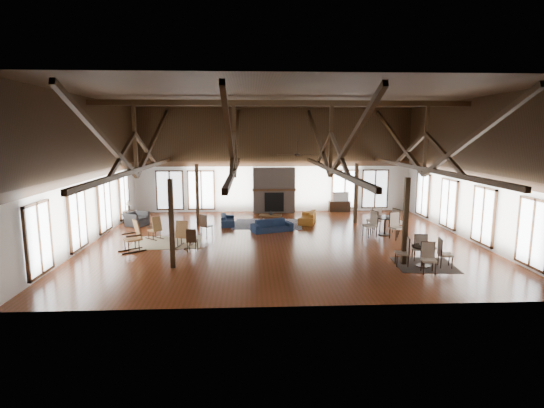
{
  "coord_description": "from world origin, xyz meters",
  "views": [
    {
      "loc": [
        -1.33,
        -17.58,
        4.52
      ],
      "look_at": [
        -0.39,
        1.0,
        1.43
      ],
      "focal_mm": 28.0,
      "sensor_mm": 36.0,
      "label": 1
    }
  ],
  "objects_px": {
    "cafe_table_near": "(424,252)",
    "tv_console": "(339,206)",
    "sofa_navy_front": "(272,226)",
    "sofa_orange": "(307,217)",
    "coffee_table": "(270,216)",
    "armchair": "(136,219)",
    "cafe_table_far": "(385,223)",
    "sofa_navy_left": "(228,220)"
  },
  "relations": [
    {
      "from": "sofa_navy_left",
      "to": "coffee_table",
      "type": "relative_size",
      "value": 1.37
    },
    {
      "from": "sofa_orange",
      "to": "tv_console",
      "type": "height_order",
      "value": "tv_console"
    },
    {
      "from": "cafe_table_far",
      "to": "tv_console",
      "type": "bearing_deg",
      "value": 97.93
    },
    {
      "from": "sofa_navy_front",
      "to": "sofa_orange",
      "type": "distance_m",
      "value": 2.73
    },
    {
      "from": "cafe_table_near",
      "to": "sofa_navy_front",
      "type": "bearing_deg",
      "value": 131.57
    },
    {
      "from": "coffee_table",
      "to": "sofa_navy_left",
      "type": "bearing_deg",
      "value": -164.38
    },
    {
      "from": "tv_console",
      "to": "sofa_navy_front",
      "type": "bearing_deg",
      "value": -130.26
    },
    {
      "from": "sofa_navy_left",
      "to": "cafe_table_near",
      "type": "xyz_separation_m",
      "value": [
        7.08,
        -7.19,
        0.26
      ]
    },
    {
      "from": "armchair",
      "to": "cafe_table_far",
      "type": "relative_size",
      "value": 0.46
    },
    {
      "from": "sofa_navy_front",
      "to": "cafe_table_near",
      "type": "xyz_separation_m",
      "value": [
        4.94,
        -5.56,
        0.22
      ]
    },
    {
      "from": "tv_console",
      "to": "sofa_navy_left",
      "type": "bearing_deg",
      "value": -152.21
    },
    {
      "from": "sofa_navy_left",
      "to": "coffee_table",
      "type": "bearing_deg",
      "value": -88.19
    },
    {
      "from": "sofa_orange",
      "to": "sofa_navy_left",
      "type": "bearing_deg",
      "value": -71.92
    },
    {
      "from": "cafe_table_far",
      "to": "coffee_table",
      "type": "bearing_deg",
      "value": 151.3
    },
    {
      "from": "sofa_navy_front",
      "to": "cafe_table_near",
      "type": "height_order",
      "value": "cafe_table_near"
    },
    {
      "from": "sofa_navy_front",
      "to": "tv_console",
      "type": "xyz_separation_m",
      "value": [
        4.22,
        4.99,
        0.03
      ]
    },
    {
      "from": "cafe_table_near",
      "to": "coffee_table",
      "type": "bearing_deg",
      "value": 123.79
    },
    {
      "from": "armchair",
      "to": "tv_console",
      "type": "distance_m",
      "value": 11.41
    },
    {
      "from": "sofa_orange",
      "to": "cafe_table_far",
      "type": "xyz_separation_m",
      "value": [
        3.13,
        -2.9,
        0.29
      ]
    },
    {
      "from": "cafe_table_far",
      "to": "tv_console",
      "type": "distance_m",
      "value": 6.0
    },
    {
      "from": "sofa_orange",
      "to": "coffee_table",
      "type": "distance_m",
      "value": 1.93
    },
    {
      "from": "sofa_orange",
      "to": "sofa_navy_front",
      "type": "bearing_deg",
      "value": -31.03
    },
    {
      "from": "sofa_navy_left",
      "to": "tv_console",
      "type": "bearing_deg",
      "value": -65.27
    },
    {
      "from": "sofa_navy_left",
      "to": "cafe_table_far",
      "type": "relative_size",
      "value": 0.76
    },
    {
      "from": "sofa_navy_left",
      "to": "coffee_table",
      "type": "xyz_separation_m",
      "value": [
        2.15,
        0.18,
        0.13
      ]
    },
    {
      "from": "sofa_navy_front",
      "to": "sofa_navy_left",
      "type": "height_order",
      "value": "sofa_navy_front"
    },
    {
      "from": "sofa_navy_front",
      "to": "armchair",
      "type": "distance_m",
      "value": 6.88
    },
    {
      "from": "sofa_orange",
      "to": "cafe_table_near",
      "type": "relative_size",
      "value": 0.99
    },
    {
      "from": "cafe_table_near",
      "to": "cafe_table_far",
      "type": "height_order",
      "value": "cafe_table_far"
    },
    {
      "from": "tv_console",
      "to": "cafe_table_far",
      "type": "bearing_deg",
      "value": -82.07
    },
    {
      "from": "sofa_orange",
      "to": "armchair",
      "type": "relative_size",
      "value": 1.88
    },
    {
      "from": "sofa_navy_front",
      "to": "armchair",
      "type": "xyz_separation_m",
      "value": [
        -6.68,
        1.62,
        0.06
      ]
    },
    {
      "from": "sofa_orange",
      "to": "armchair",
      "type": "height_order",
      "value": "armchair"
    },
    {
      "from": "sofa_navy_front",
      "to": "cafe_table_near",
      "type": "distance_m",
      "value": 7.44
    },
    {
      "from": "cafe_table_near",
      "to": "cafe_table_far",
      "type": "bearing_deg",
      "value": 88.57
    },
    {
      "from": "cafe_table_far",
      "to": "sofa_orange",
      "type": "bearing_deg",
      "value": 137.19
    },
    {
      "from": "armchair",
      "to": "cafe_table_near",
      "type": "relative_size",
      "value": 0.52
    },
    {
      "from": "sofa_orange",
      "to": "cafe_table_far",
      "type": "relative_size",
      "value": 0.87
    },
    {
      "from": "cafe_table_near",
      "to": "tv_console",
      "type": "relative_size",
      "value": 1.6
    },
    {
      "from": "sofa_navy_left",
      "to": "sofa_orange",
      "type": "xyz_separation_m",
      "value": [
        4.07,
        0.31,
        0.04
      ]
    },
    {
      "from": "armchair",
      "to": "sofa_orange",
      "type": "bearing_deg",
      "value": -62.04
    },
    {
      "from": "cafe_table_near",
      "to": "cafe_table_far",
      "type": "distance_m",
      "value": 4.61
    }
  ]
}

